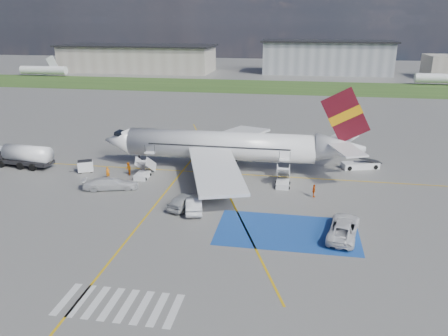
{
  "coord_description": "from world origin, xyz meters",
  "views": [
    {
      "loc": [
        10.48,
        -43.49,
        19.93
      ],
      "look_at": [
        2.23,
        4.13,
        3.5
      ],
      "focal_mm": 35.0,
      "sensor_mm": 36.0,
      "label": 1
    }
  ],
  "objects_px": {
    "fuel_tanker": "(21,158)",
    "gpu_cart": "(86,167)",
    "car_silver_b": "(194,204)",
    "van_white_b": "(110,182)",
    "belt_loader": "(361,165)",
    "van_white_a": "(344,225)",
    "airliner": "(231,146)",
    "car_silver_a": "(184,201)"
  },
  "relations": [
    {
      "from": "van_white_b",
      "to": "belt_loader",
      "type": "bearing_deg",
      "value": -81.77
    },
    {
      "from": "car_silver_a",
      "to": "car_silver_b",
      "type": "distance_m",
      "value": 1.4
    },
    {
      "from": "car_silver_b",
      "to": "van_white_b",
      "type": "relative_size",
      "value": 0.99
    },
    {
      "from": "belt_loader",
      "to": "van_white_a",
      "type": "height_order",
      "value": "van_white_a"
    },
    {
      "from": "van_white_a",
      "to": "van_white_b",
      "type": "distance_m",
      "value": 28.46
    },
    {
      "from": "airliner",
      "to": "van_white_b",
      "type": "distance_m",
      "value": 17.05
    },
    {
      "from": "belt_loader",
      "to": "car_silver_b",
      "type": "height_order",
      "value": "belt_loader"
    },
    {
      "from": "belt_loader",
      "to": "van_white_a",
      "type": "xyz_separation_m",
      "value": [
        -4.13,
        -21.3,
        0.63
      ]
    },
    {
      "from": "car_silver_b",
      "to": "van_white_a",
      "type": "xyz_separation_m",
      "value": [
        15.71,
        -3.05,
        0.23
      ]
    },
    {
      "from": "van_white_a",
      "to": "van_white_b",
      "type": "xyz_separation_m",
      "value": [
        -27.42,
        7.62,
        -0.06
      ]
    },
    {
      "from": "fuel_tanker",
      "to": "gpu_cart",
      "type": "bearing_deg",
      "value": 3.0
    },
    {
      "from": "van_white_a",
      "to": "car_silver_a",
      "type": "bearing_deg",
      "value": -0.96
    },
    {
      "from": "airliner",
      "to": "car_silver_b",
      "type": "xyz_separation_m",
      "value": [
        -1.78,
        -14.71,
        -2.57
      ]
    },
    {
      "from": "belt_loader",
      "to": "car_silver_a",
      "type": "relative_size",
      "value": 1.16
    },
    {
      "from": "airliner",
      "to": "gpu_cart",
      "type": "relative_size",
      "value": 15.73
    },
    {
      "from": "belt_loader",
      "to": "car_silver_a",
      "type": "distance_m",
      "value": 27.47
    },
    {
      "from": "gpu_cart",
      "to": "van_white_b",
      "type": "xyz_separation_m",
      "value": [
        6.04,
        -5.44,
        0.23
      ]
    },
    {
      "from": "van_white_a",
      "to": "fuel_tanker",
      "type": "bearing_deg",
      "value": -6.16
    },
    {
      "from": "car_silver_a",
      "to": "van_white_a",
      "type": "bearing_deg",
      "value": -174.68
    },
    {
      "from": "belt_loader",
      "to": "car_silver_b",
      "type": "bearing_deg",
      "value": -155.2
    },
    {
      "from": "belt_loader",
      "to": "van_white_b",
      "type": "bearing_deg",
      "value": -174.37
    },
    {
      "from": "gpu_cart",
      "to": "car_silver_a",
      "type": "height_order",
      "value": "same"
    },
    {
      "from": "fuel_tanker",
      "to": "gpu_cart",
      "type": "height_order",
      "value": "fuel_tanker"
    },
    {
      "from": "airliner",
      "to": "van_white_b",
      "type": "height_order",
      "value": "airliner"
    },
    {
      "from": "car_silver_b",
      "to": "van_white_b",
      "type": "xyz_separation_m",
      "value": [
        -11.71,
        4.57,
        0.16
      ]
    },
    {
      "from": "fuel_tanker",
      "to": "car_silver_b",
      "type": "distance_m",
      "value": 29.81
    },
    {
      "from": "belt_loader",
      "to": "car_silver_a",
      "type": "xyz_separation_m",
      "value": [
        -21.08,
        -17.6,
        0.42
      ]
    },
    {
      "from": "airliner",
      "to": "van_white_a",
      "type": "xyz_separation_m",
      "value": [
        13.93,
        -17.77,
        -2.35
      ]
    },
    {
      "from": "fuel_tanker",
      "to": "car_silver_a",
      "type": "relative_size",
      "value": 1.98
    },
    {
      "from": "fuel_tanker",
      "to": "car_silver_a",
      "type": "bearing_deg",
      "value": -13.91
    },
    {
      "from": "airliner",
      "to": "gpu_cart",
      "type": "height_order",
      "value": "airliner"
    },
    {
      "from": "van_white_b",
      "to": "car_silver_a",
      "type": "bearing_deg",
      "value": -125.78
    },
    {
      "from": "fuel_tanker",
      "to": "gpu_cart",
      "type": "distance_m",
      "value": 10.12
    },
    {
      "from": "van_white_b",
      "to": "gpu_cart",
      "type": "bearing_deg",
      "value": 32.79
    },
    {
      "from": "gpu_cart",
      "to": "belt_loader",
      "type": "xyz_separation_m",
      "value": [
        37.59,
        8.24,
        -0.34
      ]
    },
    {
      "from": "gpu_cart",
      "to": "van_white_a",
      "type": "bearing_deg",
      "value": -46.32
    },
    {
      "from": "airliner",
      "to": "car_silver_b",
      "type": "bearing_deg",
      "value": -96.91
    },
    {
      "from": "airliner",
      "to": "gpu_cart",
      "type": "bearing_deg",
      "value": -166.47
    },
    {
      "from": "van_white_a",
      "to": "van_white_b",
      "type": "relative_size",
      "value": 1.11
    },
    {
      "from": "airliner",
      "to": "van_white_a",
      "type": "bearing_deg",
      "value": -51.9
    },
    {
      "from": "fuel_tanker",
      "to": "car_silver_a",
      "type": "height_order",
      "value": "fuel_tanker"
    },
    {
      "from": "fuel_tanker",
      "to": "van_white_a",
      "type": "xyz_separation_m",
      "value": [
        43.55,
        -13.73,
        -0.32
      ]
    }
  ]
}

